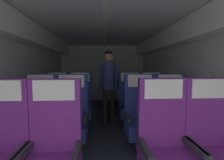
{
  "coord_description": "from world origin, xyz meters",
  "views": [
    {
      "loc": [
        -0.09,
        0.07,
        1.3
      ],
      "look_at": [
        0.15,
        3.4,
        1.02
      ],
      "focal_mm": 25.09,
      "sensor_mm": 36.0,
      "label": 1
    }
  ],
  "objects_px": {
    "seat_b_right_aisle": "(171,117)",
    "seat_c_left_window": "(57,104)",
    "seat_b_right_window": "(141,117)",
    "seat_b_left_aisle": "(71,119)",
    "flight_attendant": "(109,78)",
    "seat_a_right_aisle": "(214,147)",
    "seat_b_left_window": "(40,119)",
    "seat_c_right_aisle": "(152,103)",
    "seat_a_right_window": "(166,148)",
    "seat_c_right_window": "(130,103)",
    "seat_c_left_aisle": "(80,104)",
    "seat_a_left_aisle": "(53,153)"
  },
  "relations": [
    {
      "from": "seat_c_left_window",
      "to": "seat_b_right_window",
      "type": "bearing_deg",
      "value": -31.25
    },
    {
      "from": "seat_a_right_aisle",
      "to": "seat_b_right_aisle",
      "type": "height_order",
      "value": "same"
    },
    {
      "from": "seat_a_right_aisle",
      "to": "seat_b_left_aisle",
      "type": "xyz_separation_m",
      "value": [
        -1.61,
        0.98,
        0.0
      ]
    },
    {
      "from": "seat_b_left_window",
      "to": "seat_c_left_window",
      "type": "xyz_separation_m",
      "value": [
        -0.01,
        0.96,
        0.0
      ]
    },
    {
      "from": "seat_b_left_aisle",
      "to": "flight_attendant",
      "type": "height_order",
      "value": "flight_attendant"
    },
    {
      "from": "seat_b_right_window",
      "to": "seat_c_left_aisle",
      "type": "distance_m",
      "value": 1.46
    },
    {
      "from": "seat_b_left_aisle",
      "to": "seat_a_left_aisle",
      "type": "bearing_deg",
      "value": -89.25
    },
    {
      "from": "seat_a_right_window",
      "to": "seat_c_left_window",
      "type": "bearing_deg",
      "value": 129.7
    },
    {
      "from": "seat_a_left_aisle",
      "to": "seat_b_right_window",
      "type": "bearing_deg",
      "value": 41.75
    },
    {
      "from": "seat_c_right_window",
      "to": "seat_b_right_window",
      "type": "bearing_deg",
      "value": -90.55
    },
    {
      "from": "seat_a_right_aisle",
      "to": "seat_c_left_aisle",
      "type": "distance_m",
      "value": 2.51
    },
    {
      "from": "seat_c_left_aisle",
      "to": "flight_attendant",
      "type": "relative_size",
      "value": 0.71
    },
    {
      "from": "seat_a_right_window",
      "to": "seat_b_right_aisle",
      "type": "relative_size",
      "value": 1.0
    },
    {
      "from": "seat_c_left_window",
      "to": "seat_c_right_aisle",
      "type": "bearing_deg",
      "value": -0.02
    },
    {
      "from": "seat_c_right_aisle",
      "to": "seat_c_right_window",
      "type": "height_order",
      "value": "same"
    },
    {
      "from": "seat_b_left_window",
      "to": "seat_c_left_window",
      "type": "relative_size",
      "value": 1.0
    },
    {
      "from": "seat_b_right_window",
      "to": "flight_attendant",
      "type": "distance_m",
      "value": 1.37
    },
    {
      "from": "seat_a_right_aisle",
      "to": "flight_attendant",
      "type": "bearing_deg",
      "value": 114.34
    },
    {
      "from": "seat_a_right_aisle",
      "to": "seat_b_right_window",
      "type": "bearing_deg",
      "value": 117.44
    },
    {
      "from": "flight_attendant",
      "to": "seat_c_left_window",
      "type": "bearing_deg",
      "value": 175.17
    },
    {
      "from": "seat_b_right_aisle",
      "to": "seat_c_right_aisle",
      "type": "relative_size",
      "value": 1.0
    },
    {
      "from": "seat_a_right_window",
      "to": "seat_c_right_window",
      "type": "bearing_deg",
      "value": 89.92
    },
    {
      "from": "seat_c_left_window",
      "to": "seat_c_left_aisle",
      "type": "distance_m",
      "value": 0.51
    },
    {
      "from": "seat_a_right_aisle",
      "to": "seat_a_left_aisle",
      "type": "bearing_deg",
      "value": -179.9
    },
    {
      "from": "seat_a_right_window",
      "to": "seat_c_left_window",
      "type": "xyz_separation_m",
      "value": [
        -1.61,
        1.94,
        0.0
      ]
    },
    {
      "from": "seat_a_right_window",
      "to": "seat_b_left_aisle",
      "type": "bearing_deg",
      "value": 138.89
    },
    {
      "from": "seat_c_right_aisle",
      "to": "flight_attendant",
      "type": "bearing_deg",
      "value": 168.35
    },
    {
      "from": "seat_b_left_aisle",
      "to": "seat_c_right_window",
      "type": "xyz_separation_m",
      "value": [
        1.12,
        0.94,
        0.0
      ]
    },
    {
      "from": "seat_b_left_window",
      "to": "seat_b_right_window",
      "type": "relative_size",
      "value": 1.0
    },
    {
      "from": "seat_b_left_aisle",
      "to": "seat_b_right_window",
      "type": "bearing_deg",
      "value": -0.39
    },
    {
      "from": "seat_a_left_aisle",
      "to": "flight_attendant",
      "type": "bearing_deg",
      "value": 73.66
    },
    {
      "from": "seat_a_left_aisle",
      "to": "seat_c_right_window",
      "type": "height_order",
      "value": "same"
    },
    {
      "from": "seat_b_left_window",
      "to": "seat_c_left_window",
      "type": "distance_m",
      "value": 0.96
    },
    {
      "from": "seat_a_right_aisle",
      "to": "seat_b_left_window",
      "type": "distance_m",
      "value": 2.32
    },
    {
      "from": "seat_c_left_aisle",
      "to": "seat_c_right_aisle",
      "type": "bearing_deg",
      "value": 0.14
    },
    {
      "from": "seat_c_right_aisle",
      "to": "seat_b_left_window",
      "type": "bearing_deg",
      "value": -155.41
    },
    {
      "from": "seat_a_right_aisle",
      "to": "seat_c_left_window",
      "type": "distance_m",
      "value": 2.87
    },
    {
      "from": "seat_b_left_aisle",
      "to": "flight_attendant",
      "type": "relative_size",
      "value": 0.71
    },
    {
      "from": "seat_b_left_aisle",
      "to": "seat_b_right_aisle",
      "type": "relative_size",
      "value": 1.0
    },
    {
      "from": "seat_b_left_aisle",
      "to": "seat_b_right_window",
      "type": "xyz_separation_m",
      "value": [
        1.11,
        -0.01,
        0.0
      ]
    },
    {
      "from": "seat_c_right_aisle",
      "to": "seat_b_right_window",
      "type": "bearing_deg",
      "value": -117.69
    },
    {
      "from": "seat_a_right_window",
      "to": "seat_b_right_window",
      "type": "relative_size",
      "value": 1.0
    },
    {
      "from": "seat_b_right_aisle",
      "to": "seat_c_left_window",
      "type": "xyz_separation_m",
      "value": [
        -2.1,
        0.99,
        0.0
      ]
    },
    {
      "from": "seat_c_left_aisle",
      "to": "flight_attendant",
      "type": "distance_m",
      "value": 0.86
    },
    {
      "from": "seat_a_right_window",
      "to": "seat_a_right_aisle",
      "type": "bearing_deg",
      "value": -1.06
    },
    {
      "from": "seat_a_left_aisle",
      "to": "seat_b_left_window",
      "type": "height_order",
      "value": "same"
    },
    {
      "from": "seat_a_right_aisle",
      "to": "seat_b_left_aisle",
      "type": "bearing_deg",
      "value": 148.69
    },
    {
      "from": "seat_c_right_aisle",
      "to": "seat_a_left_aisle",
      "type": "bearing_deg",
      "value": -129.48
    },
    {
      "from": "seat_b_left_aisle",
      "to": "flight_attendant",
      "type": "distance_m",
      "value": 1.44
    },
    {
      "from": "seat_b_left_window",
      "to": "seat_b_right_window",
      "type": "height_order",
      "value": "same"
    }
  ]
}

